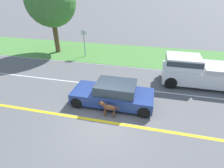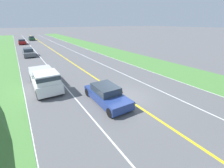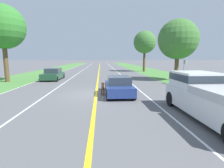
{
  "view_description": "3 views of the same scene",
  "coord_description": "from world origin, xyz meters",
  "px_view_note": "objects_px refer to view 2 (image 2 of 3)",
  "views": [
    {
      "loc": [
        -6.34,
        -1.93,
        5.78
      ],
      "look_at": [
        1.88,
        0.0,
        1.1
      ],
      "focal_mm": 28.0,
      "sensor_mm": 36.0,
      "label": 1
    },
    {
      "loc": [
        6.7,
        8.75,
        5.72
      ],
      "look_at": [
        0.86,
        -0.55,
        1.19
      ],
      "focal_mm": 24.0,
      "sensor_mm": 36.0,
      "label": 2
    },
    {
      "loc": [
        0.34,
        -12.48,
        2.61
      ],
      "look_at": [
        1.11,
        -0.75,
        0.85
      ],
      "focal_mm": 28.0,
      "sensor_mm": 36.0,
      "label": 3
    }
  ],
  "objects_px": {
    "ego_car": "(107,95)",
    "car_trailing_mid": "(22,42)",
    "pickup_truck": "(45,79)",
    "dog": "(119,92)",
    "car_trailing_near": "(29,52)",
    "car_trailing_far": "(32,38)"
  },
  "relations": [
    {
      "from": "ego_car",
      "to": "car_trailing_mid",
      "type": "distance_m",
      "value": 41.33
    },
    {
      "from": "pickup_truck",
      "to": "car_trailing_mid",
      "type": "relative_size",
      "value": 1.31
    },
    {
      "from": "ego_car",
      "to": "pickup_truck",
      "type": "xyz_separation_m",
      "value": [
        3.49,
        -5.25,
        0.35
      ]
    },
    {
      "from": "ego_car",
      "to": "pickup_truck",
      "type": "relative_size",
      "value": 0.78
    },
    {
      "from": "dog",
      "to": "pickup_truck",
      "type": "distance_m",
      "value": 7.03
    },
    {
      "from": "ego_car",
      "to": "car_trailing_mid",
      "type": "bearing_deg",
      "value": -85.2
    },
    {
      "from": "car_trailing_near",
      "to": "car_trailing_mid",
      "type": "relative_size",
      "value": 1.06
    },
    {
      "from": "car_trailing_far",
      "to": "pickup_truck",
      "type": "bearing_deg",
      "value": 85.77
    },
    {
      "from": "pickup_truck",
      "to": "car_trailing_far",
      "type": "distance_m",
      "value": 45.81
    },
    {
      "from": "ego_car",
      "to": "pickup_truck",
      "type": "height_order",
      "value": "pickup_truck"
    },
    {
      "from": "ego_car",
      "to": "car_trailing_mid",
      "type": "xyz_separation_m",
      "value": [
        3.46,
        -41.18,
        0.02
      ]
    },
    {
      "from": "car_trailing_near",
      "to": "car_trailing_mid",
      "type": "xyz_separation_m",
      "value": [
        0.04,
        -18.74,
        0.01
      ]
    },
    {
      "from": "ego_car",
      "to": "car_trailing_far",
      "type": "relative_size",
      "value": 1.03
    },
    {
      "from": "pickup_truck",
      "to": "car_trailing_mid",
      "type": "distance_m",
      "value": 35.94
    },
    {
      "from": "ego_car",
      "to": "dog",
      "type": "distance_m",
      "value": 1.14
    },
    {
      "from": "dog",
      "to": "car_trailing_mid",
      "type": "xyz_separation_m",
      "value": [
        4.6,
        -41.21,
        0.1
      ]
    },
    {
      "from": "car_trailing_far",
      "to": "car_trailing_near",
      "type": "bearing_deg",
      "value": 83.38
    },
    {
      "from": "ego_car",
      "to": "car_trailing_far",
      "type": "bearing_deg",
      "value": -89.87
    },
    {
      "from": "car_trailing_near",
      "to": "pickup_truck",
      "type": "bearing_deg",
      "value": 89.77
    },
    {
      "from": "pickup_truck",
      "to": "car_trailing_near",
      "type": "xyz_separation_m",
      "value": [
        -0.07,
        -17.2,
        -0.34
      ]
    },
    {
      "from": "car_trailing_near",
      "to": "dog",
      "type": "bearing_deg",
      "value": 101.48
    },
    {
      "from": "ego_car",
      "to": "car_trailing_near",
      "type": "bearing_deg",
      "value": -81.33
    }
  ]
}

